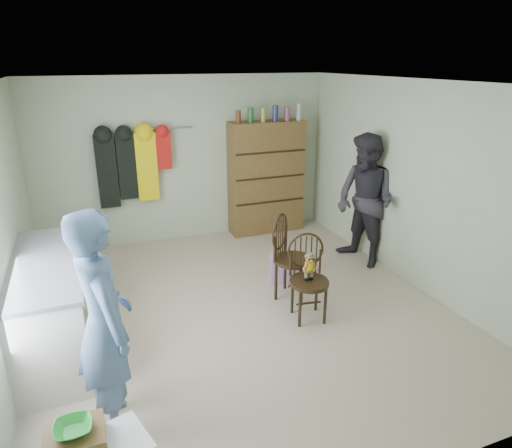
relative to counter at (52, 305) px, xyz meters
name	(u,v)px	position (x,y,z in m)	size (l,w,h in m)	color
ground_plane	(242,310)	(1.95, 0.00, -0.47)	(5.00, 5.00, 0.00)	beige
room_walls	(225,165)	(1.95, 0.53, 1.11)	(5.00, 5.00, 5.00)	beige
counter	(52,305)	(0.00, 0.00, 0.00)	(0.64, 1.86, 0.94)	silver
bowl	(73,428)	(0.18, -1.83, 0.08)	(0.24, 0.24, 0.06)	green
chair_front	(308,273)	(2.58, -0.38, 0.06)	(0.49, 0.49, 0.95)	black
chair_far	(289,253)	(2.59, 0.12, 0.08)	(0.65, 0.65, 1.04)	black
striped_bag	(282,268)	(2.69, 0.51, -0.30)	(0.33, 0.25, 0.34)	pink
person_left	(104,324)	(0.45, -1.24, 0.42)	(0.65, 0.43, 1.78)	slate
person_right	(365,201)	(3.95, 0.62, 0.43)	(0.88, 0.68, 1.81)	#2D2B33
dresser	(266,177)	(3.20, 2.30, 0.44)	(1.20, 0.39, 2.06)	brown
coat_rack	(132,166)	(1.12, 2.38, 0.78)	(1.42, 0.12, 1.09)	#99999E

